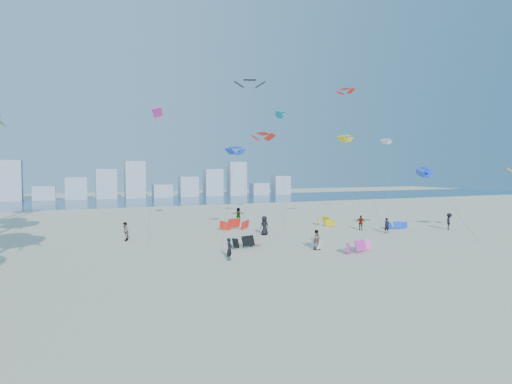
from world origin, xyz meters
name	(u,v)px	position (x,y,z in m)	size (l,w,h in m)	color
ground	(329,301)	(0.00, 0.00, 0.00)	(220.00, 220.00, 0.00)	beige
ocean	(135,201)	(0.00, 72.00, 0.01)	(220.00, 220.00, 0.00)	navy
kitesurfer_near	(229,249)	(-1.32, 10.75, 0.79)	(0.57, 0.38, 1.57)	black
kitesurfer_mid	(316,240)	(6.35, 11.64, 0.81)	(0.78, 0.61, 1.61)	gray
kitesurfers_far	(299,222)	(10.63, 21.98, 0.86)	(33.78, 16.98, 1.88)	black
grounded_kites	(300,232)	(8.46, 17.99, 0.46)	(21.90, 17.38, 1.06)	black
flying_kites	(309,120)	(13.06, 24.33, 12.05)	(34.48, 32.01, 18.50)	#0D3CE7
distant_skyline	(123,185)	(-1.19, 82.00, 3.09)	(85.00, 3.00, 8.40)	#9EADBF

